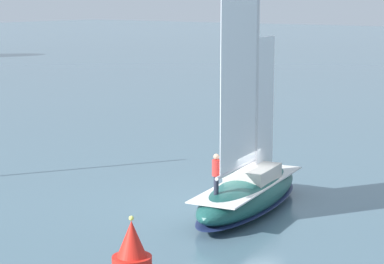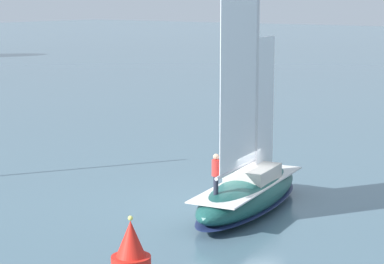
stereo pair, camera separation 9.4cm
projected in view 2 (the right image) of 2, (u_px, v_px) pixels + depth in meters
ground_plane at (248, 211)px, 32.05m from camera, size 400.00×400.00×0.00m
sailboat_main at (249, 188)px, 31.88m from camera, size 9.27×3.97×12.35m
channel_buoy at (131, 257)px, 23.64m from camera, size 1.27×1.27×2.28m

